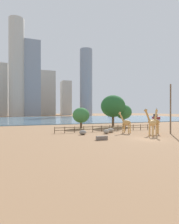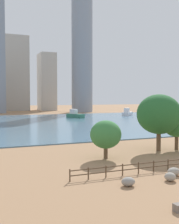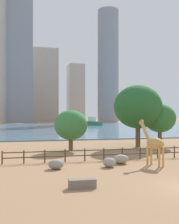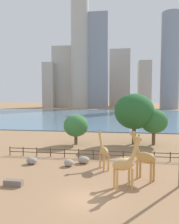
% 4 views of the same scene
% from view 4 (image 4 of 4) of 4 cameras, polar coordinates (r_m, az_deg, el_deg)
% --- Properties ---
extents(ground_plane, '(400.00, 400.00, 0.00)m').
position_cam_4_polar(ground_plane, '(97.79, 6.30, -0.97)').
color(ground_plane, '#9E7551').
extents(harbor_water, '(180.00, 86.00, 0.20)m').
position_cam_4_polar(harbor_water, '(94.79, 6.25, -1.07)').
color(harbor_water, slate).
rests_on(harbor_water, ground).
extents(giraffe_tall, '(3.05, 1.91, 5.06)m').
position_cam_4_polar(giraffe_tall, '(20.98, 9.27, -13.22)').
color(giraffe_tall, tan).
rests_on(giraffe_tall, ground).
extents(giraffe_companion, '(2.85, 2.27, 5.09)m').
position_cam_4_polar(giraffe_companion, '(23.50, 14.08, -11.37)').
color(giraffe_companion, '#C18C47').
rests_on(giraffe_companion, ground).
extents(giraffe_young, '(1.76, 3.07, 4.45)m').
position_cam_4_polar(giraffe_young, '(26.34, 3.71, -10.10)').
color(giraffe_young, tan).
rests_on(giraffe_young, ground).
extents(boulder_near_fence, '(1.53, 1.21, 0.90)m').
position_cam_4_polar(boulder_near_fence, '(28.66, -1.53, -12.38)').
color(boulder_near_fence, gray).
rests_on(boulder_near_fence, ground).
extents(boulder_by_pole, '(1.19, 1.16, 0.87)m').
position_cam_4_polar(boulder_by_pole, '(27.66, -5.41, -13.05)').
color(boulder_by_pole, gray).
rests_on(boulder_by_pole, ground).
extents(boulder_small, '(1.38, 1.16, 0.87)m').
position_cam_4_polar(boulder_small, '(29.29, -14.82, -12.19)').
color(boulder_small, gray).
rests_on(boulder_small, ground).
extents(feeding_trough, '(1.80, 0.60, 0.60)m').
position_cam_4_polar(feeding_trough, '(23.14, -19.28, -17.10)').
color(feeding_trough, '#72665B').
rests_on(feeding_trough, ground).
extents(enclosure_fence, '(26.12, 0.14, 1.30)m').
position_cam_4_polar(enclosure_fence, '(30.56, 1.79, -10.74)').
color(enclosure_fence, '#4C3826').
rests_on(enclosure_fence, ground).
extents(tree_left_large, '(7.08, 7.08, 9.11)m').
position_cam_4_polar(tree_left_large, '(39.81, 11.61, 0.15)').
color(tree_left_large, brown).
rests_on(tree_left_large, ground).
extents(tree_center_broad, '(4.72, 4.72, 6.35)m').
position_cam_4_polar(tree_center_broad, '(40.14, 16.48, -2.34)').
color(tree_center_broad, brown).
rests_on(tree_center_broad, ground).
extents(tree_right_tall, '(4.40, 4.40, 5.39)m').
position_cam_4_polar(tree_right_tall, '(38.94, -3.58, -3.57)').
color(tree_right_tall, brown).
rests_on(tree_right_tall, ground).
extents(boat_tug, '(6.02, 8.43, 3.51)m').
position_cam_4_polar(boat_tug, '(112.19, 14.82, 0.27)').
color(boat_tug, '#337259').
rests_on(boat_tug, harbor_water).
extents(skyline_tower_needle, '(10.06, 14.66, 37.26)m').
position_cam_4_polar(skyline_tower_needle, '(186.58, 14.12, 7.05)').
color(skyline_tower_needle, '#B7B2A8').
rests_on(skyline_tower_needle, ground).
extents(skyline_block_central, '(13.13, 13.13, 85.22)m').
position_cam_4_polar(skyline_block_central, '(166.16, -2.51, 15.90)').
color(skyline_block_central, '#B7B2A8').
rests_on(skyline_block_central, ground).
extents(skyline_tower_glass, '(8.46, 8.47, 34.25)m').
position_cam_4_polar(skyline_tower_glass, '(171.45, -10.51, 6.87)').
color(skyline_tower_glass, '#B7B2A8').
rests_on(skyline_tower_glass, ground).
extents(skyline_block_left, '(16.90, 10.46, 47.50)m').
position_cam_4_polar(skyline_block_left, '(187.96, 7.89, 8.67)').
color(skyline_block_left, '#ADA89E').
rests_on(skyline_block_left, ground).
extents(skyline_block_right, '(15.61, 15.56, 47.45)m').
position_cam_4_polar(skyline_block_right, '(179.42, -6.67, 8.90)').
color(skyline_block_right, '#B7B2A8').
rests_on(skyline_block_right, ground).
extents(skyline_tower_short, '(12.10, 12.10, 64.37)m').
position_cam_4_polar(skyline_tower_short, '(160.42, 20.30, 12.29)').
color(skyline_tower_short, gray).
rests_on(skyline_tower_short, ground).
extents(skyline_block_wide, '(16.68, 8.18, 68.96)m').
position_cam_4_polar(skyline_block_wide, '(165.33, 1.86, 13.09)').
color(skyline_block_wide, gray).
rests_on(skyline_block_wide, ground).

